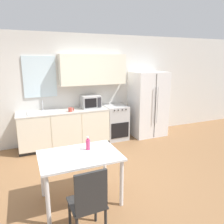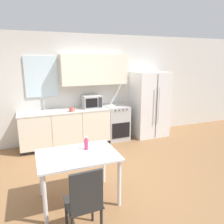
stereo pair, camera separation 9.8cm
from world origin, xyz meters
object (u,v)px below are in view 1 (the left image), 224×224
Objects in this scene: refrigerator at (148,104)px; dining_chair_near at (89,200)px; dining_table at (80,161)px; coffee_mug at (71,110)px; oven_range at (115,122)px; microwave at (91,102)px; drink_bottle at (88,144)px.

dining_chair_near is at bearing -131.39° from refrigerator.
coffee_mug is at bearing 80.79° from dining_table.
refrigerator reaches higher than oven_range.
dining_table is (-0.34, -2.09, -0.30)m from coffee_mug.
dining_chair_near is at bearing -107.97° from microwave.
microwave is at bearing 175.20° from refrigerator.
oven_range is 0.51× the size of refrigerator.
microwave is at bearing 22.96° from coffee_mug.
drink_bottle reaches higher than dining_chair_near.
microwave reaches higher than coffee_mug.
drink_bottle is (0.27, 0.90, 0.30)m from dining_chair_near.
refrigerator is 3.34m from dining_table.
dining_chair_near is 4.47× the size of drink_bottle.
dining_table is (-2.51, -2.19, -0.24)m from refrigerator.
drink_bottle reaches higher than oven_range.
microwave is at bearing 71.41° from drink_bottle.
drink_bottle is (-1.38, -2.11, 0.38)m from oven_range.
oven_range is at bearing 56.77° from drink_bottle.
drink_bottle is (-0.17, -1.96, -0.10)m from coffee_mug.
refrigerator is (0.96, -0.05, 0.43)m from oven_range.
microwave is 2.33m from drink_bottle.
oven_range is 3.44m from dining_chair_near.
coffee_mug is at bearing 84.97° from drink_bottle.
microwave is 0.62m from coffee_mug.
dining_chair_near is 0.99m from drink_bottle.
refrigerator is 13.47× the size of coffee_mug.
refrigerator is 1.89× the size of dining_chair_near.
refrigerator is at bearing 41.09° from dining_table.
dining_table is 0.29m from drink_bottle.
drink_bottle is (-2.35, -2.06, -0.04)m from refrigerator.
dining_table is at bearing -111.26° from microwave.
drink_bottle reaches higher than dining_table.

